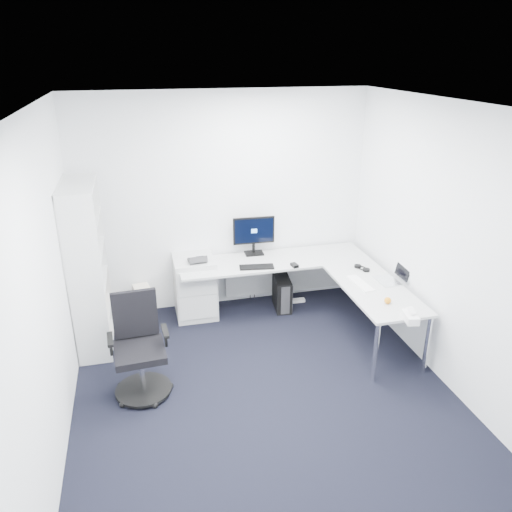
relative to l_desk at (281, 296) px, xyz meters
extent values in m
plane|color=black|center=(-0.55, -1.40, -0.35)|extent=(4.20, 4.20, 0.00)
plane|color=white|center=(-0.55, -1.40, 2.35)|extent=(4.20, 4.20, 0.00)
cube|color=white|center=(-0.55, 0.70, 1.00)|extent=(3.60, 0.02, 2.70)
cube|color=white|center=(-0.55, -3.50, 1.00)|extent=(3.60, 0.02, 2.70)
cube|color=white|center=(-2.35, -1.40, 1.00)|extent=(0.02, 4.20, 2.70)
cube|color=white|center=(1.25, -1.40, 1.00)|extent=(0.02, 4.20, 2.70)
cube|color=#B3B5B5|center=(-0.99, 0.48, 0.03)|extent=(0.50, 0.62, 0.76)
cube|color=black|center=(0.11, 0.34, -0.14)|extent=(0.24, 0.45, 0.42)
cube|color=beige|center=(-1.62, 0.45, -0.14)|extent=(0.26, 0.45, 0.40)
cube|color=white|center=(0.27, 0.43, -0.32)|extent=(0.38, 0.07, 0.04)
cube|color=black|center=(-0.27, 0.14, 0.36)|extent=(0.43, 0.20, 0.02)
cube|color=black|center=(0.18, 0.06, 0.36)|extent=(0.08, 0.12, 0.04)
cube|color=white|center=(0.74, -0.58, 0.35)|extent=(0.16, 0.44, 0.01)
sphere|color=orange|center=(0.81, -1.07, 0.38)|extent=(0.07, 0.07, 0.07)
cube|color=white|center=(0.86, -1.45, 0.38)|extent=(0.15, 0.23, 0.08)
camera|label=1|loc=(-1.59, -5.16, 2.75)|focal=35.00mm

